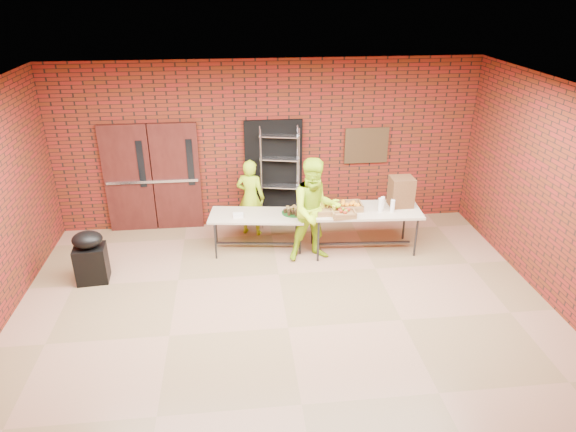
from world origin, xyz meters
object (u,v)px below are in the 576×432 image
object	(u,v)px
table_left	(257,218)
volunteer_woman	(251,198)
table_right	(364,213)
covered_grill	(90,257)
coffee_dispenser	(401,192)
volunteer_man	(315,210)
wire_rack	(280,178)

from	to	relation	value
table_left	volunteer_woman	size ratio (longest dim) A/B	1.18
table_right	covered_grill	bearing A→B (deg)	-169.56
coffee_dispenser	volunteer_man	bearing A→B (deg)	-169.07
coffee_dispenser	table_right	bearing A→B (deg)	-171.40
wire_rack	table_right	distance (m)	1.84
wire_rack	covered_grill	xyz separation A→B (m)	(-3.21, -1.72, -0.56)
table_right	volunteer_woman	distance (m)	2.15
table_left	volunteer_man	size ratio (longest dim) A/B	0.95
volunteer_man	volunteer_woman	bearing A→B (deg)	126.70
volunteer_man	coffee_dispenser	bearing A→B (deg)	3.58
volunteer_man	table_left	bearing A→B (deg)	148.38
wire_rack	coffee_dispenser	size ratio (longest dim) A/B	3.79
wire_rack	volunteer_woman	bearing A→B (deg)	-139.86
wire_rack	volunteer_man	distance (m)	1.46
table_right	covered_grill	xyz separation A→B (m)	(-4.60, -0.54, -0.29)
table_left	coffee_dispenser	bearing A→B (deg)	4.69
covered_grill	wire_rack	bearing A→B (deg)	23.38
table_left	coffee_dispenser	world-z (taller)	coffee_dispenser
covered_grill	volunteer_woman	xyz separation A→B (m)	(2.63, 1.43, 0.30)
wire_rack	volunteer_woman	xyz separation A→B (m)	(-0.58, -0.30, -0.26)
covered_grill	volunteer_man	size ratio (longest dim) A/B	0.48
coffee_dispenser	volunteer_man	distance (m)	1.62
table_right	volunteer_woman	bearing A→B (deg)	159.50
volunteer_woman	table_right	bearing A→B (deg)	176.32
table_left	covered_grill	bearing A→B (deg)	-156.37
table_right	wire_rack	bearing A→B (deg)	143.25
table_left	table_right	distance (m)	1.90
table_right	coffee_dispenser	world-z (taller)	coffee_dispenser
table_left	covered_grill	distance (m)	2.83
table_left	volunteer_woman	xyz separation A→B (m)	(-0.08, 0.65, 0.11)
wire_rack	table_left	size ratio (longest dim) A/B	1.14
wire_rack	coffee_dispenser	xyz separation A→B (m)	(2.05, -1.08, 0.07)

